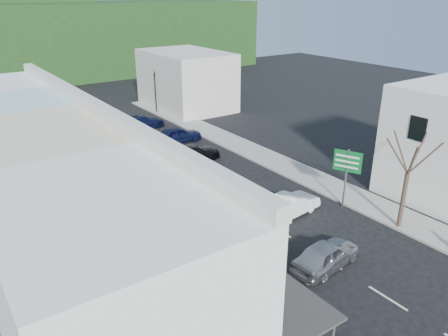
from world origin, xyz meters
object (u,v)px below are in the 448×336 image
street_tree (407,174)px  car_white (290,205)px  bus (165,174)px  pedestrian_left (140,232)px  car_red (214,240)px  traffic_signal (156,92)px  car_silver (326,256)px  direction_sign (346,179)px

street_tree → car_white: bearing=130.3°
bus → car_white: bearing=-55.6°
car_white → street_tree: street_tree is taller
bus → pedestrian_left: (-4.60, -5.62, -0.55)m
street_tree → bus: bearing=126.8°
car_red → traffic_signal: size_ratio=0.91×
car_silver → direction_sign: size_ratio=1.05×
pedestrian_left → direction_sign: (13.71, -3.30, 1.10)m
direction_sign → bus: bearing=111.4°
car_white → direction_sign: bearing=-114.1°
street_tree → traffic_signal: street_tree is taller
bus → car_red: 8.54m
car_silver → traffic_signal: bearing=-19.7°
bus → pedestrian_left: bus is taller
direction_sign → traffic_signal: (0.80, 29.97, 0.43)m
bus → car_silver: (2.73, -13.20, -0.85)m
pedestrian_left → car_red: bearing=-133.4°
car_silver → pedestrian_left: 10.55m
pedestrian_left → direction_sign: size_ratio=0.40×
pedestrian_left → traffic_signal: 30.41m
pedestrian_left → direction_sign: direction_sign is taller
traffic_signal → car_silver: bearing=90.8°
car_white → car_red: same height
pedestrian_left → street_tree: bearing=-120.6°
bus → street_tree: size_ratio=1.55×
bus → car_white: bus is taller
bus → traffic_signal: size_ratio=2.29×
direction_sign → street_tree: size_ratio=0.56×
bus → direction_sign: size_ratio=2.76×
car_white → car_red: 6.58m
car_red → direction_sign: size_ratio=1.09×
car_white → street_tree: size_ratio=0.59×
car_silver → street_tree: street_tree is taller
car_red → car_silver: bearing=-140.7°
bus → car_white: (5.25, -7.71, -0.85)m
bus → car_red: (-1.28, -8.40, -0.85)m
traffic_signal → direction_sign: bearing=101.1°
pedestrian_left → traffic_signal: (14.51, 26.68, 1.54)m
direction_sign → traffic_signal: traffic_signal is taller
bus → car_white: 9.37m
bus → traffic_signal: traffic_signal is taller
car_red → traffic_signal: traffic_signal is taller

